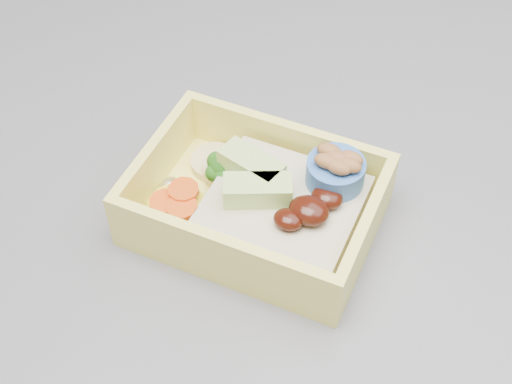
% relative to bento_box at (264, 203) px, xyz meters
% --- Properties ---
extents(bento_box, '(0.16, 0.12, 0.06)m').
position_rel_bento_box_xyz_m(bento_box, '(0.00, 0.00, 0.00)').
color(bento_box, '#FFF169').
rests_on(bento_box, island).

